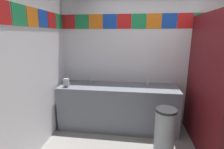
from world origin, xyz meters
name	(u,v)px	position (x,y,z in m)	size (l,w,h in m)	color
wall_back	(159,57)	(0.00, 1.46, 1.35)	(3.81, 0.09, 2.68)	silver
wall_side	(15,70)	(-1.95, 0.00, 1.35)	(0.09, 2.84, 2.68)	silver
vanity_counter	(118,106)	(-0.76, 1.12, 0.43)	(2.19, 0.61, 0.84)	slate
faucet_left	(90,81)	(-1.31, 1.21, 0.89)	(0.04, 0.10, 0.14)	silver
faucet_right	(147,83)	(-0.21, 1.21, 0.89)	(0.04, 0.10, 0.14)	silver
soap_dispenser	(66,83)	(-1.68, 0.93, 0.92)	(0.09, 0.09, 0.16)	#B7BABF
stall_divider	(223,90)	(0.73, 0.46, 1.04)	(0.92, 1.41, 2.09)	maroon
trash_bin	(165,132)	(0.01, 0.44, 0.37)	(0.30, 0.30, 0.73)	#999EA3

